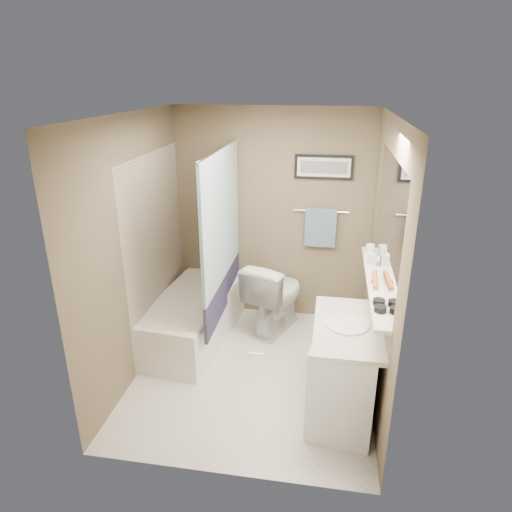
% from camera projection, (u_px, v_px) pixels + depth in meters
% --- Properties ---
extents(ground, '(2.50, 2.50, 0.00)m').
position_uv_depth(ground, '(253.00, 371.00, 4.44)').
color(ground, silver).
rests_on(ground, ground).
extents(ceiling, '(2.20, 2.50, 0.04)m').
position_uv_depth(ceiling, '(253.00, 117.00, 3.57)').
color(ceiling, white).
rests_on(ceiling, wall_back).
extents(wall_back, '(2.20, 0.04, 2.40)m').
position_uv_depth(wall_back, '(272.00, 217.00, 5.13)').
color(wall_back, brown).
rests_on(wall_back, ground).
extents(wall_front, '(2.20, 0.04, 2.40)m').
position_uv_depth(wall_front, '(220.00, 328.00, 2.87)').
color(wall_front, brown).
rests_on(wall_front, ground).
extents(wall_left, '(0.04, 2.50, 2.40)m').
position_uv_depth(wall_left, '(137.00, 250.00, 4.17)').
color(wall_left, brown).
rests_on(wall_left, ground).
extents(wall_right, '(0.04, 2.50, 2.40)m').
position_uv_depth(wall_right, '(379.00, 265.00, 3.84)').
color(wall_right, brown).
rests_on(wall_right, ground).
extents(tile_surround, '(0.02, 1.55, 2.00)m').
position_uv_depth(tile_surround, '(157.00, 251.00, 4.70)').
color(tile_surround, '#C0AA91').
rests_on(tile_surround, wall_left).
extents(curtain_rod, '(0.02, 1.55, 0.02)m').
position_uv_depth(curtain_rod, '(220.00, 149.00, 4.21)').
color(curtain_rod, silver).
rests_on(curtain_rod, wall_left).
extents(curtain_upper, '(0.03, 1.45, 1.28)m').
position_uv_depth(curtain_upper, '(222.00, 217.00, 4.45)').
color(curtain_upper, silver).
rests_on(curtain_upper, curtain_rod).
extents(curtain_lower, '(0.03, 1.45, 0.36)m').
position_uv_depth(curtain_lower, '(224.00, 292.00, 4.75)').
color(curtain_lower, '#2C284B').
rests_on(curtain_lower, curtain_rod).
extents(mirror, '(0.02, 1.60, 1.00)m').
position_uv_depth(mirror, '(388.00, 222.00, 3.54)').
color(mirror, silver).
rests_on(mirror, wall_right).
extents(shelf, '(0.12, 1.60, 0.03)m').
position_uv_depth(shelf, '(374.00, 282.00, 3.74)').
color(shelf, silver).
rests_on(shelf, wall_right).
extents(towel_bar, '(0.60, 0.02, 0.02)m').
position_uv_depth(towel_bar, '(321.00, 211.00, 5.00)').
color(towel_bar, silver).
rests_on(towel_bar, wall_back).
extents(towel, '(0.34, 0.05, 0.44)m').
position_uv_depth(towel, '(320.00, 227.00, 5.04)').
color(towel, '#82A3BD').
rests_on(towel, towel_bar).
extents(art_frame, '(0.62, 0.02, 0.26)m').
position_uv_depth(art_frame, '(324.00, 167.00, 4.84)').
color(art_frame, black).
rests_on(art_frame, wall_back).
extents(art_mat, '(0.56, 0.00, 0.20)m').
position_uv_depth(art_mat, '(324.00, 167.00, 4.82)').
color(art_mat, white).
rests_on(art_mat, art_frame).
extents(art_image, '(0.50, 0.00, 0.13)m').
position_uv_depth(art_image, '(324.00, 167.00, 4.82)').
color(art_image, '#595959').
rests_on(art_image, art_mat).
extents(door, '(0.80, 0.02, 2.00)m').
position_uv_depth(door, '(306.00, 364.00, 2.85)').
color(door, silver).
rests_on(door, wall_front).
extents(door_handle, '(0.10, 0.02, 0.02)m').
position_uv_depth(door_handle, '(256.00, 354.00, 2.95)').
color(door_handle, silver).
rests_on(door_handle, door).
extents(bathtub, '(0.86, 1.57, 0.50)m').
position_uv_depth(bathtub, '(192.00, 318.00, 4.91)').
color(bathtub, white).
rests_on(bathtub, ground).
extents(tub_rim, '(0.56, 1.36, 0.02)m').
position_uv_depth(tub_rim, '(191.00, 297.00, 4.82)').
color(tub_rim, white).
rests_on(tub_rim, bathtub).
extents(toilet, '(0.73, 0.93, 0.83)m').
position_uv_depth(toilet, '(275.00, 295.00, 5.06)').
color(toilet, white).
rests_on(toilet, ground).
extents(vanity, '(0.62, 0.96, 0.80)m').
position_uv_depth(vanity, '(346.00, 372.00, 3.77)').
color(vanity, silver).
rests_on(vanity, ground).
extents(countertop, '(0.54, 0.96, 0.04)m').
position_uv_depth(countertop, '(348.00, 327.00, 3.62)').
color(countertop, beige).
rests_on(countertop, vanity).
extents(sink_basin, '(0.34, 0.34, 0.01)m').
position_uv_depth(sink_basin, '(347.00, 324.00, 3.61)').
color(sink_basin, silver).
rests_on(sink_basin, countertop).
extents(faucet_spout, '(0.02, 0.02, 0.10)m').
position_uv_depth(faucet_spout, '(374.00, 322.00, 3.56)').
color(faucet_spout, silver).
rests_on(faucet_spout, countertop).
extents(faucet_knob, '(0.05, 0.05, 0.05)m').
position_uv_depth(faucet_knob, '(372.00, 318.00, 3.66)').
color(faucet_knob, silver).
rests_on(faucet_knob, countertop).
extents(candle_bowl_near, '(0.09, 0.09, 0.04)m').
position_uv_depth(candle_bowl_near, '(380.00, 309.00, 3.24)').
color(candle_bowl_near, black).
rests_on(candle_bowl_near, shelf).
extents(candle_bowl_far, '(0.09, 0.09, 0.04)m').
position_uv_depth(candle_bowl_far, '(379.00, 302.00, 3.34)').
color(candle_bowl_far, black).
rests_on(candle_bowl_far, shelf).
extents(hair_brush_front, '(0.06, 0.22, 0.04)m').
position_uv_depth(hair_brush_front, '(375.00, 282.00, 3.66)').
color(hair_brush_front, '#C4641B').
rests_on(hair_brush_front, shelf).
extents(hair_brush_back, '(0.07, 0.22, 0.04)m').
position_uv_depth(hair_brush_back, '(374.00, 277.00, 3.76)').
color(hair_brush_back, '#EB4F21').
rests_on(hair_brush_back, shelf).
extents(pink_comb, '(0.04, 0.16, 0.01)m').
position_uv_depth(pink_comb, '(373.00, 271.00, 3.91)').
color(pink_comb, pink).
rests_on(pink_comb, shelf).
extents(glass_jar, '(0.08, 0.08, 0.10)m').
position_uv_depth(glass_jar, '(370.00, 250.00, 4.27)').
color(glass_jar, white).
rests_on(glass_jar, shelf).
extents(soap_bottle, '(0.07, 0.08, 0.16)m').
position_uv_depth(soap_bottle, '(372.00, 256.00, 4.03)').
color(soap_bottle, '#999999').
rests_on(soap_bottle, shelf).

